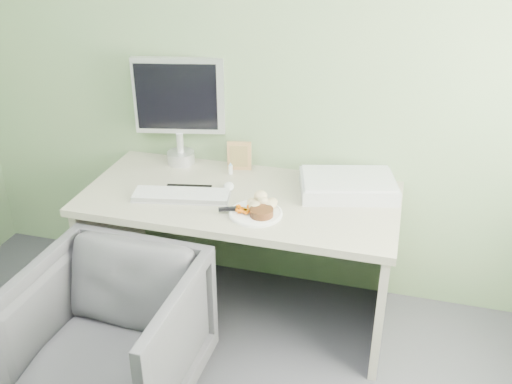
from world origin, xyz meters
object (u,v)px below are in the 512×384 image
(desk, at_px, (240,226))
(scanner, at_px, (348,186))
(desk_chair, at_px, (110,337))
(monitor, at_px, (179,105))
(plate, at_px, (256,213))

(desk, relative_size, scanner, 3.34)
(desk_chair, bearing_deg, monitor, 94.81)
(scanner, bearing_deg, desk_chair, -149.13)
(plate, height_order, desk_chair, plate)
(plate, bearing_deg, scanner, 41.47)
(scanner, distance_m, desk_chair, 1.36)
(desk, relative_size, desk_chair, 2.13)
(scanner, bearing_deg, monitor, 157.21)
(scanner, relative_size, desk_chair, 0.64)
(desk, xyz_separation_m, plate, (0.13, -0.17, 0.19))
(desk, bearing_deg, scanner, 18.68)
(plate, bearing_deg, desk_chair, -131.95)
(scanner, xyz_separation_m, desk_chair, (-0.91, -0.92, -0.42))
(desk, relative_size, plate, 6.25)
(desk, height_order, plate, plate)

